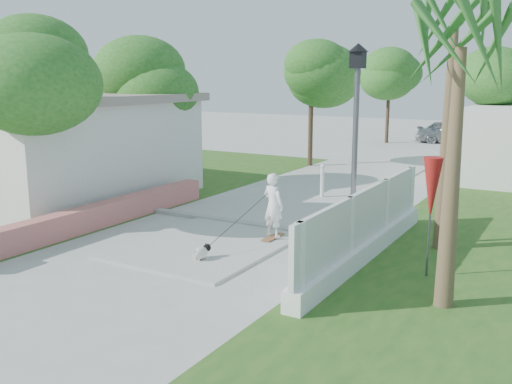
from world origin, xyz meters
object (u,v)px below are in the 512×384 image
Objects in this scene: street_lamp at (355,140)px; bollard at (322,180)px; dog at (202,252)px; skateboarder at (251,214)px; patio_umbrella at (432,190)px; parked_car at (452,132)px.

bollard is at bearing 120.96° from street_lamp.
skateboarder is at bearing 89.52° from dog.
skateboarder is (-2.04, -0.94, -1.70)m from street_lamp.
patio_umbrella is 0.98× the size of skateboarder.
skateboarder is 4.41× the size of dog.
bollard is 17.16m from parked_car.
skateboarder is 22.59m from parked_car.
skateboarder is at bearing -83.11° from bollard.
patio_umbrella is at bearing -179.70° from parked_car.
bollard is at bearing 168.46° from parked_car.
dog is at bearing 169.71° from parked_car.
street_lamp reaches higher than patio_umbrella.
patio_umbrella is at bearing -168.05° from skateboarder.
bollard is 0.28× the size of parked_car.
bollard is 2.05× the size of dog.
patio_umbrella is (4.60, -5.50, 1.10)m from bollard.
skateboarder reaches higher than dog.
street_lamp is 1.93× the size of patio_umbrella.
skateboarder is at bearing 170.45° from parked_car.
patio_umbrella reaches higher than dog.
street_lamp reaches higher than dog.
dog is at bearing -87.01° from bollard.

